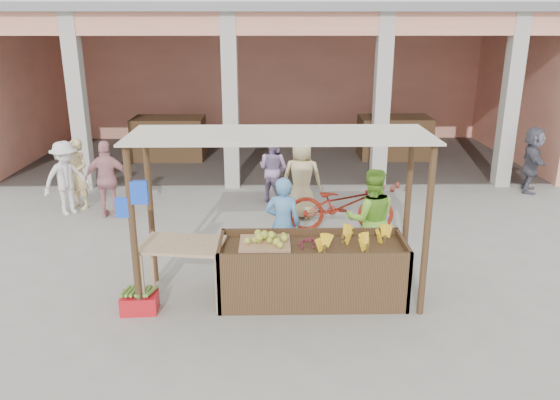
{
  "coord_description": "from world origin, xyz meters",
  "views": [
    {
      "loc": [
        -0.07,
        -7.01,
        3.78
      ],
      "look_at": [
        0.07,
        1.2,
        1.1
      ],
      "focal_mm": 35.0,
      "sensor_mm": 36.0,
      "label": 1
    }
  ],
  "objects_px": {
    "red_crate": "(140,303)",
    "motorcycle": "(341,204)",
    "side_table": "(182,253)",
    "vendor_green": "(371,217)",
    "vendor_blue": "(283,221)",
    "fruit_stall": "(312,273)"
  },
  "relations": [
    {
      "from": "vendor_green",
      "to": "motorcycle",
      "type": "distance_m",
      "value": 1.66
    },
    {
      "from": "motorcycle",
      "to": "red_crate",
      "type": "bearing_deg",
      "value": 136.68
    },
    {
      "from": "side_table",
      "to": "red_crate",
      "type": "height_order",
      "value": "side_table"
    },
    {
      "from": "vendor_blue",
      "to": "vendor_green",
      "type": "height_order",
      "value": "vendor_green"
    },
    {
      "from": "red_crate",
      "to": "motorcycle",
      "type": "bearing_deg",
      "value": 40.38
    },
    {
      "from": "fruit_stall",
      "to": "red_crate",
      "type": "height_order",
      "value": "fruit_stall"
    },
    {
      "from": "side_table",
      "to": "vendor_green",
      "type": "height_order",
      "value": "vendor_green"
    },
    {
      "from": "fruit_stall",
      "to": "motorcycle",
      "type": "bearing_deg",
      "value": 74.49
    },
    {
      "from": "red_crate",
      "to": "motorcycle",
      "type": "xyz_separation_m",
      "value": [
        3.12,
        2.98,
        0.41
      ]
    },
    {
      "from": "fruit_stall",
      "to": "vendor_blue",
      "type": "height_order",
      "value": "vendor_blue"
    },
    {
      "from": "side_table",
      "to": "motorcycle",
      "type": "height_order",
      "value": "motorcycle"
    },
    {
      "from": "side_table",
      "to": "vendor_blue",
      "type": "relative_size",
      "value": 0.74
    },
    {
      "from": "vendor_blue",
      "to": "motorcycle",
      "type": "distance_m",
      "value": 2.02
    },
    {
      "from": "side_table",
      "to": "red_crate",
      "type": "distance_m",
      "value": 0.89
    },
    {
      "from": "red_crate",
      "to": "vendor_blue",
      "type": "xyz_separation_m",
      "value": [
        1.99,
        1.33,
        0.69
      ]
    },
    {
      "from": "vendor_green",
      "to": "fruit_stall",
      "type": "bearing_deg",
      "value": 47.51
    },
    {
      "from": "motorcycle",
      "to": "vendor_blue",
      "type": "bearing_deg",
      "value": 148.6
    },
    {
      "from": "fruit_stall",
      "to": "vendor_blue",
      "type": "distance_m",
      "value": 1.16
    },
    {
      "from": "side_table",
      "to": "motorcycle",
      "type": "relative_size",
      "value": 0.58
    },
    {
      "from": "fruit_stall",
      "to": "vendor_green",
      "type": "height_order",
      "value": "vendor_green"
    },
    {
      "from": "side_table",
      "to": "vendor_blue",
      "type": "height_order",
      "value": "vendor_blue"
    },
    {
      "from": "vendor_blue",
      "to": "vendor_green",
      "type": "relative_size",
      "value": 0.94
    }
  ]
}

